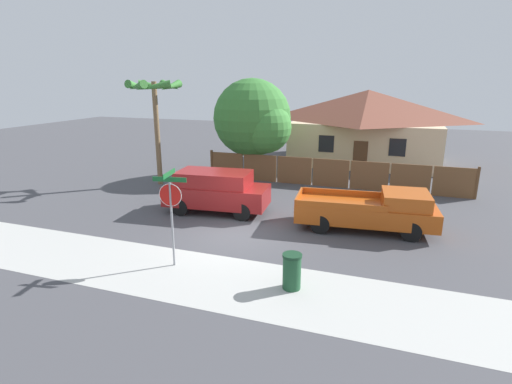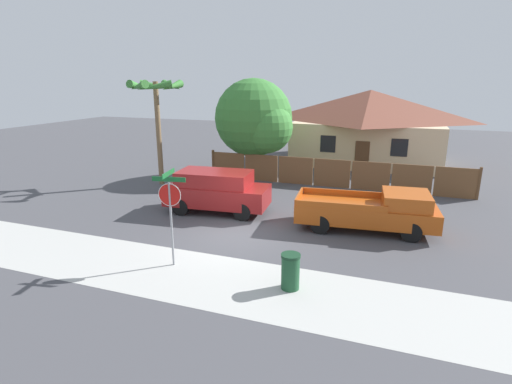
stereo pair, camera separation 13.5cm
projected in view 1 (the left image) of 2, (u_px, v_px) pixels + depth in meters
name	position (u px, v px, depth m)	size (l,w,h in m)	color
ground_plane	(237.00, 234.00, 15.50)	(80.00, 80.00, 0.00)	#47474C
sidewalk_strip	(193.00, 276.00, 12.23)	(36.00, 3.20, 0.01)	#B2B2AD
wooden_fence	(331.00, 173.00, 22.19)	(14.68, 0.12, 1.66)	brown
house	(366.00, 125.00, 28.64)	(10.68, 7.77, 5.11)	beige
oak_tree	(255.00, 120.00, 23.84)	(4.89, 4.66, 5.91)	brown
palm_tree	(155.00, 95.00, 21.64)	(2.85, 3.06, 5.79)	brown
red_suv	(216.00, 190.00, 17.87)	(4.74, 2.34, 1.88)	maroon
orange_pickup	(371.00, 210.00, 15.80)	(5.56, 2.54, 1.63)	#B74C14
stop_sign	(171.00, 202.00, 12.37)	(1.07, 0.96, 3.12)	gray
trash_bin	(292.00, 271.00, 11.37)	(0.56, 0.56, 1.06)	#1E4C2D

